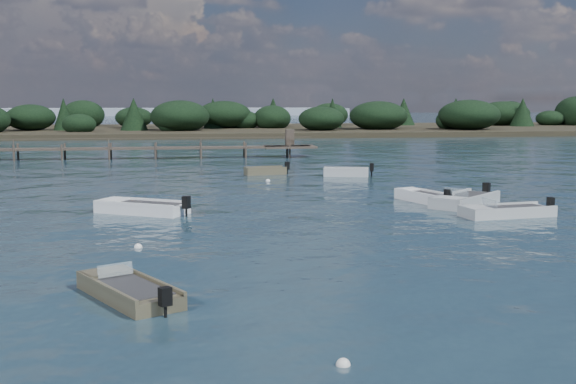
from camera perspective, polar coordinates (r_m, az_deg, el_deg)
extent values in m
plane|color=#152733|center=(82.22, -3.85, 3.41)|extent=(400.00, 400.00, 0.00)
cube|color=#A6ABAD|center=(53.41, 4.61, 1.37)|extent=(3.49, 2.08, 0.76)
cube|color=#A6ABAD|center=(53.42, 3.29, 1.86)|extent=(1.05, 1.33, 0.15)
cube|color=#29292C|center=(53.37, 4.90, 1.75)|extent=(2.41, 1.57, 0.13)
cube|color=#A6ABAD|center=(52.78, 4.60, 1.79)|extent=(3.19, 0.94, 0.15)
cube|color=#A6ABAD|center=(53.95, 4.64, 1.91)|extent=(3.19, 0.94, 0.15)
cube|color=black|center=(53.34, 6.63, 1.96)|extent=(0.39, 0.43, 0.60)
cylinder|color=black|center=(53.39, 6.62, 1.40)|extent=(0.13, 0.13, 0.60)
cube|color=#A6ABAD|center=(39.89, 13.81, -0.87)|extent=(4.85, 4.65, 0.76)
cube|color=#A6ABAD|center=(38.18, 12.62, -0.52)|extent=(1.98, 2.02, 0.15)
cube|color=#29292C|center=(40.19, 14.06, -0.30)|extent=(3.45, 3.33, 0.13)
cube|color=#A6ABAD|center=(39.47, 14.95, -0.34)|extent=(3.70, 3.39, 0.15)
cube|color=#A6ABAD|center=(40.20, 12.73, -0.13)|extent=(3.70, 3.39, 0.15)
cube|color=black|center=(42.23, 15.41, 0.32)|extent=(0.47, 0.48, 0.60)
cylinder|color=black|center=(42.30, 15.38, -0.38)|extent=(0.15, 0.15, 0.60)
cube|color=silver|center=(38.84, 13.15, -0.02)|extent=(1.02, 1.10, 0.45)
cube|color=brown|center=(54.45, -1.82, 1.50)|extent=(3.20, 1.70, 0.71)
cube|color=brown|center=(54.11, -3.00, 1.90)|extent=(0.90, 1.20, 0.14)
cube|color=#29292C|center=(54.49, -1.57, 1.86)|extent=(2.20, 1.30, 0.12)
cube|color=brown|center=(53.89, -1.66, 1.88)|extent=(3.03, 0.62, 0.14)
cube|color=brown|center=(54.94, -1.97, 1.99)|extent=(3.03, 0.62, 0.14)
cube|color=black|center=(54.90, -0.06, 2.12)|extent=(0.34, 0.39, 0.56)
cylinder|color=black|center=(54.95, -0.06, 1.61)|extent=(0.12, 0.12, 0.56)
cube|color=brown|center=(21.38, -12.46, -7.98)|extent=(3.31, 4.33, 0.63)
cube|color=brown|center=(22.67, -14.15, -6.19)|extent=(1.67, 1.52, 0.13)
cube|color=#29292C|center=(21.01, -12.11, -7.41)|extent=(2.41, 3.03, 0.11)
cube|color=brown|center=(21.01, -14.25, -7.27)|extent=(2.07, 3.65, 0.13)
cube|color=brown|center=(21.57, -10.78, -6.79)|extent=(2.07, 3.65, 0.13)
cube|color=black|center=(19.30, -9.68, -8.14)|extent=(0.39, 0.37, 0.49)
cylinder|color=black|center=(19.41, -9.65, -9.35)|extent=(0.12, 0.12, 0.49)
cube|color=silver|center=(22.04, -13.49, -5.99)|extent=(1.03, 0.65, 0.37)
cube|color=#A6ABAD|center=(36.68, 16.91, -1.71)|extent=(4.68, 2.29, 0.65)
cube|color=#A6ABAD|center=(35.73, 14.64, -1.24)|extent=(1.28, 1.65, 0.13)
cube|color=#29292C|center=(36.83, 17.40, -1.20)|extent=(3.21, 1.76, 0.11)
cube|color=#A6ABAD|center=(35.98, 17.62, -1.29)|extent=(4.46, 0.73, 0.13)
cube|color=#A6ABAD|center=(37.28, 16.28, -0.95)|extent=(4.46, 0.73, 0.13)
cube|color=black|center=(38.00, 20.04, -0.77)|extent=(0.30, 0.35, 0.51)
cylinder|color=black|center=(38.06, 20.01, -1.44)|extent=(0.11, 0.11, 0.51)
cube|color=silver|center=(36.07, 15.63, -0.84)|extent=(0.31, 1.22, 0.39)
cube|color=white|center=(36.78, -11.45, -1.49)|extent=(4.83, 3.81, 0.76)
cube|color=white|center=(37.69, -13.68, -0.65)|extent=(1.74, 1.91, 0.15)
cube|color=#29292C|center=(36.53, -10.99, -0.96)|extent=(3.39, 2.77, 0.13)
cube|color=white|center=(36.05, -12.17, -0.96)|extent=(4.02, 2.42, 0.15)
cube|color=white|center=(37.38, -10.79, -0.63)|extent=(4.02, 2.42, 0.15)
cube|color=black|center=(35.38, -8.05, -0.81)|extent=(0.45, 0.47, 0.60)
cylinder|color=black|center=(35.45, -8.04, -1.65)|extent=(0.15, 0.15, 0.60)
cube|color=white|center=(40.76, 10.64, -0.61)|extent=(2.42, 3.95, 0.72)
cube|color=white|center=(41.83, 9.47, 0.20)|extent=(1.39, 1.22, 0.14)
cube|color=#29292C|center=(40.49, 10.91, -0.19)|extent=(1.79, 2.74, 0.12)
cube|color=white|center=(40.36, 9.99, -0.07)|extent=(1.31, 3.58, 0.14)
cube|color=white|center=(41.07, 11.30, 0.02)|extent=(1.31, 3.58, 0.14)
cube|color=black|center=(39.07, 12.52, -0.20)|extent=(0.42, 0.39, 0.57)
cylinder|color=black|center=(39.14, 12.50, -0.92)|extent=(0.13, 0.13, 0.57)
sphere|color=white|center=(15.99, 4.38, -13.49)|extent=(0.32, 0.32, 0.32)
sphere|color=white|center=(28.41, -11.75, -4.32)|extent=(0.32, 0.32, 0.32)
sphere|color=white|center=(49.99, -1.60, 0.85)|extent=(0.32, 0.32, 0.32)
cube|color=#443B32|center=(70.69, 0.14, 3.59)|extent=(5.00, 3.20, 0.18)
cube|color=#443B32|center=(70.64, 0.14, 4.32)|extent=(0.80, 0.80, 1.60)
cylinder|color=#443B32|center=(70.83, -20.84, 2.63)|extent=(0.20, 0.20, 2.20)
cylinder|color=#443B32|center=(72.49, -20.55, 2.74)|extent=(0.20, 0.20, 2.20)
cylinder|color=#443B32|center=(70.02, -17.43, 2.72)|extent=(0.20, 0.20, 2.20)
cylinder|color=#443B32|center=(71.71, -17.21, 2.83)|extent=(0.20, 0.20, 2.20)
cylinder|color=#443B32|center=(69.47, -13.95, 2.81)|extent=(0.20, 0.20, 2.20)
cylinder|color=#443B32|center=(71.17, -13.82, 2.92)|extent=(0.20, 0.20, 2.20)
cylinder|color=#443B32|center=(69.18, -10.43, 2.89)|extent=(0.20, 0.20, 2.20)
cylinder|color=#443B32|center=(70.88, -10.38, 2.99)|extent=(0.20, 0.20, 2.20)
cylinder|color=#443B32|center=(69.15, -6.89, 2.95)|extent=(0.20, 0.20, 2.20)
cylinder|color=#443B32|center=(70.85, -6.92, 3.06)|extent=(0.20, 0.20, 2.20)
cylinder|color=#443B32|center=(69.38, -3.36, 3.01)|extent=(0.20, 0.20, 2.20)
cylinder|color=#443B32|center=(71.08, -3.48, 3.11)|extent=(0.20, 0.20, 2.20)
cylinder|color=#443B32|center=(69.87, 0.13, 3.05)|extent=(0.20, 0.20, 2.20)
cylinder|color=#443B32|center=(71.56, -0.07, 3.16)|extent=(0.20, 0.20, 2.20)
cube|color=black|center=(125.87, 6.17, 4.76)|extent=(190.00, 40.00, 1.60)
ellipsoid|color=black|center=(125.77, 6.19, 6.04)|extent=(180.50, 36.00, 4.40)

